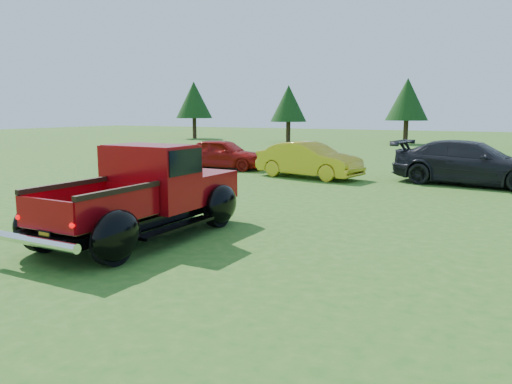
# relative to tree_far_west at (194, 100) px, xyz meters

# --- Properties ---
(ground) EXTENTS (120.00, 120.00, 0.00)m
(ground) POSITION_rel_tree_far_west_xyz_m (22.00, -30.00, -3.52)
(ground) COLOR #265919
(ground) RESTS_ON ground
(tree_far_west) EXTENTS (3.33, 3.33, 5.20)m
(tree_far_west) POSITION_rel_tree_far_west_xyz_m (0.00, 0.00, 0.00)
(tree_far_west) COLOR #332114
(tree_far_west) RESTS_ON ground
(tree_west) EXTENTS (2.94, 2.94, 4.60)m
(tree_west) POSITION_rel_tree_far_west_xyz_m (10.00, -1.00, -0.41)
(tree_west) COLOR #332114
(tree_west) RESTS_ON ground
(tree_mid_left) EXTENTS (3.20, 3.20, 5.00)m
(tree_mid_left) POSITION_rel_tree_far_west_xyz_m (19.00, 1.00, -0.14)
(tree_mid_left) COLOR #332114
(tree_mid_left) RESTS_ON ground
(pickup_truck) EXTENTS (2.35, 4.94, 1.82)m
(pickup_truck) POSITION_rel_tree_far_west_xyz_m (20.43, -30.67, -2.66)
(pickup_truck) COLOR black
(pickup_truck) RESTS_ON ground
(show_car_red) EXTENTS (3.99, 1.95, 1.31)m
(show_car_red) POSITION_rel_tree_far_west_xyz_m (15.50, -20.02, -2.86)
(show_car_red) COLOR maroon
(show_car_red) RESTS_ON ground
(show_car_yellow) EXTENTS (4.24, 2.11, 1.34)m
(show_car_yellow) POSITION_rel_tree_far_west_xyz_m (19.92, -20.98, -2.85)
(show_car_yellow) COLOR gold
(show_car_yellow) RESTS_ON ground
(show_car_grey) EXTENTS (5.38, 2.74, 1.50)m
(show_car_grey) POSITION_rel_tree_far_west_xyz_m (25.50, -20.13, -2.77)
(show_car_grey) COLOR black
(show_car_grey) RESTS_ON ground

